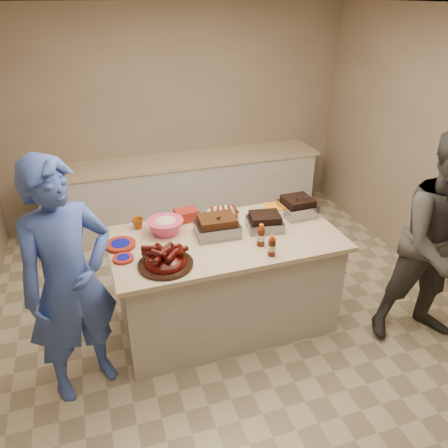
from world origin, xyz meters
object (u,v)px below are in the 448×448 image
object	(u,v)px
bbq_bottle_b	(261,245)
mustard_bottle	(210,229)
island	(226,321)
coleslaw_bowl	(166,233)
guest_gray	(420,332)
guest_blue	(89,380)
bbq_bottle_a	(271,255)
rib_platter	(166,265)
roasting_pan	(297,214)
plastic_cup	(138,228)

from	to	relation	value
bbq_bottle_b	mustard_bottle	size ratio (longest dim) A/B	1.69
island	coleslaw_bowl	world-z (taller)	coleslaw_bowl
island	mustard_bottle	distance (m)	0.95
bbq_bottle_b	guest_gray	distance (m)	1.77
island	guest_blue	size ratio (longest dim) A/B	1.03
bbq_bottle_a	guest_gray	distance (m)	1.71
rib_platter	guest_blue	size ratio (longest dim) A/B	0.22
roasting_pan	guest_gray	distance (m)	1.57
plastic_cup	guest_blue	xyz separation A→B (m)	(-0.59, -0.73, -0.93)
island	coleslaw_bowl	distance (m)	1.06
mustard_bottle	plastic_cup	xyz separation A→B (m)	(-0.60, 0.21, 0.00)
plastic_cup	roasting_pan	bearing A→B (deg)	-7.60
bbq_bottle_b	guest_blue	distance (m)	1.77
rib_platter	roasting_pan	size ratio (longest dim) A/B	1.45
bbq_bottle_b	plastic_cup	bearing A→B (deg)	146.29
bbq_bottle_a	guest_gray	world-z (taller)	bbq_bottle_a
island	plastic_cup	size ratio (longest dim) A/B	19.54
mustard_bottle	guest_gray	bearing A→B (deg)	-26.95
coleslaw_bowl	guest_gray	distance (m)	2.51
guest_gray	guest_blue	bearing A→B (deg)	-175.05
island	bbq_bottle_b	distance (m)	0.98
mustard_bottle	plastic_cup	size ratio (longest dim) A/B	1.16
rib_platter	bbq_bottle_a	size ratio (longest dim) A/B	2.39
coleslaw_bowl	rib_platter	bearing A→B (deg)	-101.64
roasting_pan	mustard_bottle	world-z (taller)	roasting_pan
roasting_pan	coleslaw_bowl	world-z (taller)	coleslaw_bowl
coleslaw_bowl	guest_blue	distance (m)	1.35
bbq_bottle_a	bbq_bottle_b	distance (m)	0.17
mustard_bottle	guest_gray	size ratio (longest dim) A/B	0.06
plastic_cup	guest_blue	size ratio (longest dim) A/B	0.05
roasting_pan	guest_gray	bearing A→B (deg)	-48.02
guest_blue	island	bearing A→B (deg)	-9.12
guest_gray	bbq_bottle_b	bearing A→B (deg)	173.35
mustard_bottle	bbq_bottle_a	bearing A→B (deg)	-59.33
mustard_bottle	guest_blue	bearing A→B (deg)	-156.55
bbq_bottle_a	guest_blue	bearing A→B (deg)	177.95
roasting_pan	plastic_cup	distance (m)	1.47
island	coleslaw_bowl	size ratio (longest dim) A/B	6.25
roasting_pan	bbq_bottle_a	bearing A→B (deg)	-133.81
plastic_cup	guest_blue	distance (m)	1.32
roasting_pan	bbq_bottle_a	size ratio (longest dim) A/B	1.65
coleslaw_bowl	mustard_bottle	xyz separation A→B (m)	(0.39, -0.04, 0.00)
plastic_cup	coleslaw_bowl	bearing A→B (deg)	-37.89
rib_platter	guest_gray	size ratio (longest dim) A/B	0.22
coleslaw_bowl	guest_gray	world-z (taller)	coleslaw_bowl
bbq_bottle_b	mustard_bottle	distance (m)	0.51
bbq_bottle_b	guest_gray	size ratio (longest dim) A/B	0.10
roasting_pan	coleslaw_bowl	bearing A→B (deg)	176.22
island	guest_blue	distance (m)	1.32
island	mustard_bottle	world-z (taller)	mustard_bottle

